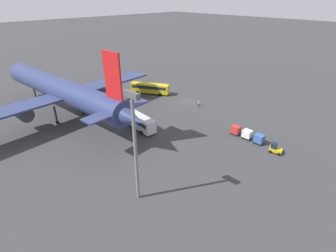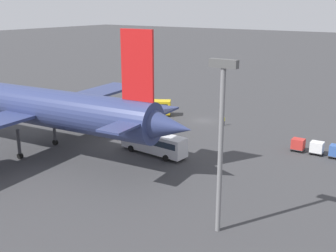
# 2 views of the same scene
# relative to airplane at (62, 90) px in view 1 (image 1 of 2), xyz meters

# --- Properties ---
(ground_plane) EXTENTS (600.00, 600.00, 0.00)m
(ground_plane) POSITION_rel_airplane_xyz_m (-14.30, -30.90, -7.35)
(ground_plane) COLOR #38383A
(airplane) EXTENTS (57.85, 49.84, 19.53)m
(airplane) POSITION_rel_airplane_xyz_m (0.00, 0.00, 0.00)
(airplane) COLOR navy
(airplane) RESTS_ON ground
(shuttle_bus_near) EXTENTS (11.96, 8.43, 3.25)m
(shuttle_bus_near) POSITION_rel_airplane_xyz_m (-1.32, -27.24, -5.40)
(shuttle_bus_near) COLOR gold
(shuttle_bus_near) RESTS_ON ground
(shuttle_bus_far) EXTENTS (11.53, 3.62, 3.37)m
(shuttle_bus_far) POSITION_rel_airplane_xyz_m (-17.49, -9.56, -5.33)
(shuttle_bus_far) COLOR silver
(shuttle_bus_far) RESTS_ON ground
(baggage_tug) EXTENTS (2.61, 2.03, 2.10)m
(baggage_tug) POSITION_rel_airplane_xyz_m (-45.57, -22.61, -6.40)
(baggage_tug) COLOR gold
(baggage_tug) RESTS_ON ground
(worker_person) EXTENTS (0.38, 0.38, 1.74)m
(worker_person) POSITION_rel_airplane_xyz_m (-19.18, -30.16, -6.47)
(worker_person) COLOR #1E1E2D
(worker_person) RESTS_ON ground
(cargo_cart_blue) EXTENTS (2.03, 1.73, 2.06)m
(cargo_cart_blue) POSITION_rel_airplane_xyz_m (-41.50, -23.52, -6.15)
(cargo_cart_blue) COLOR #38383D
(cargo_cart_blue) RESTS_ON ground
(cargo_cart_white) EXTENTS (2.03, 1.73, 2.06)m
(cargo_cart_white) POSITION_rel_airplane_xyz_m (-38.60, -23.57, -6.15)
(cargo_cart_white) COLOR #38383D
(cargo_cart_white) RESTS_ON ground
(cargo_cart_red) EXTENTS (2.03, 1.73, 2.06)m
(cargo_cart_red) POSITION_rel_airplane_xyz_m (-35.70, -23.44, -6.15)
(cargo_cart_red) COLOR #38383D
(cargo_cart_red) RESTS_ON ground
(light_pole) EXTENTS (2.80, 0.70, 17.64)m
(light_pole) POSITION_rel_airplane_xyz_m (-36.64, 5.40, 3.47)
(light_pole) COLOR slate
(light_pole) RESTS_ON ground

